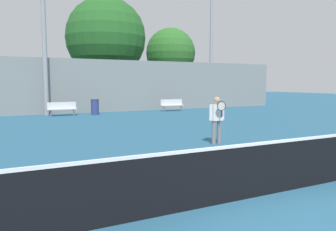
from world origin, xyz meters
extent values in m
plane|color=#285B7A|center=(0.00, 0.00, 0.00)|extent=(100.00, 100.00, 0.00)
cube|color=black|center=(0.00, 0.00, 0.46)|extent=(10.81, 0.03, 0.92)
cube|color=white|center=(0.00, 0.00, 0.95)|extent=(10.81, 0.04, 0.05)
cylinder|color=slate|center=(2.26, 4.47, 0.39)|extent=(0.14, 0.14, 0.77)
cylinder|color=slate|center=(2.45, 4.46, 0.39)|extent=(0.14, 0.14, 0.77)
cube|color=white|center=(2.35, 4.46, 1.04)|extent=(0.37, 0.23, 0.53)
cylinder|color=white|center=(2.13, 4.48, 1.04)|extent=(0.10, 0.10, 0.51)
cylinder|color=white|center=(2.58, 4.45, 1.04)|extent=(0.10, 0.10, 0.51)
sphere|color=tan|center=(2.35, 4.46, 1.44)|extent=(0.22, 0.22, 0.22)
cylinder|color=black|center=(2.33, 4.18, 1.01)|extent=(0.03, 0.03, 0.22)
torus|color=black|center=(2.33, 4.18, 1.27)|extent=(0.31, 0.05, 0.31)
cylinder|color=silver|center=(2.33, 4.18, 1.27)|extent=(0.27, 0.03, 0.27)
cube|color=silver|center=(-0.72, 16.17, 0.40)|extent=(1.70, 0.40, 0.04)
cylinder|color=gray|center=(-1.40, 16.17, 0.19)|extent=(0.06, 0.06, 0.38)
cylinder|color=gray|center=(-0.04, 16.17, 0.19)|extent=(0.06, 0.06, 0.38)
cube|color=silver|center=(-0.72, 16.35, 0.62)|extent=(1.70, 0.04, 0.40)
cube|color=silver|center=(6.79, 16.17, 0.40)|extent=(1.69, 0.40, 0.04)
cylinder|color=gray|center=(6.11, 16.17, 0.19)|extent=(0.06, 0.06, 0.38)
cylinder|color=gray|center=(7.47, 16.17, 0.19)|extent=(0.06, 0.06, 0.38)
cube|color=silver|center=(6.79, 16.35, 0.62)|extent=(1.69, 0.04, 0.40)
cylinder|color=#939399|center=(11.01, 17.68, 5.29)|extent=(0.23, 0.23, 10.58)
cylinder|color=#939399|center=(-1.50, 17.05, 5.35)|extent=(0.27, 0.27, 10.70)
cylinder|color=navy|center=(1.22, 15.98, 0.46)|extent=(0.49, 0.49, 0.93)
cylinder|color=#333338|center=(1.22, 15.98, 0.95)|extent=(0.51, 0.51, 0.04)
cube|color=gray|center=(0.00, 17.53, 1.78)|extent=(33.39, 0.06, 3.56)
cylinder|color=brown|center=(10.59, 23.93, 1.47)|extent=(0.34, 0.34, 2.94)
sphere|color=#2D6B28|center=(10.59, 23.93, 4.82)|extent=(4.70, 4.70, 4.70)
cylinder|color=brown|center=(3.86, 22.40, 1.54)|extent=(0.40, 0.40, 3.08)
sphere|color=#235B23|center=(3.86, 22.40, 5.68)|extent=(6.51, 6.51, 6.51)
camera|label=1|loc=(-3.81, -4.31, 2.01)|focal=35.00mm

